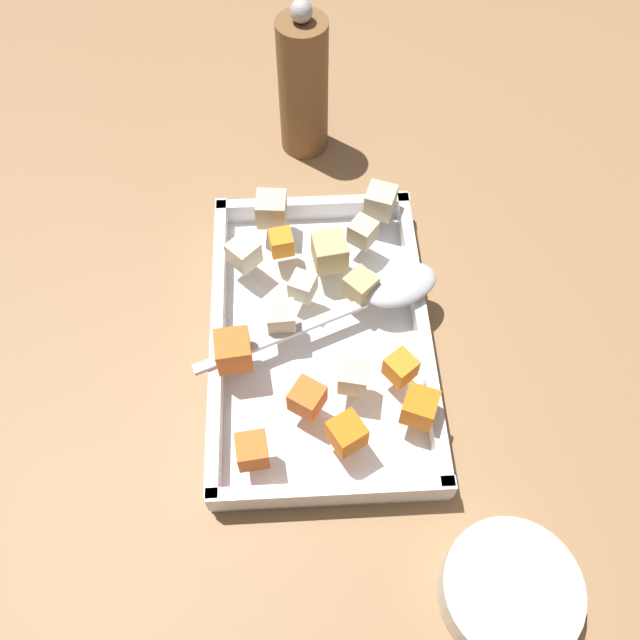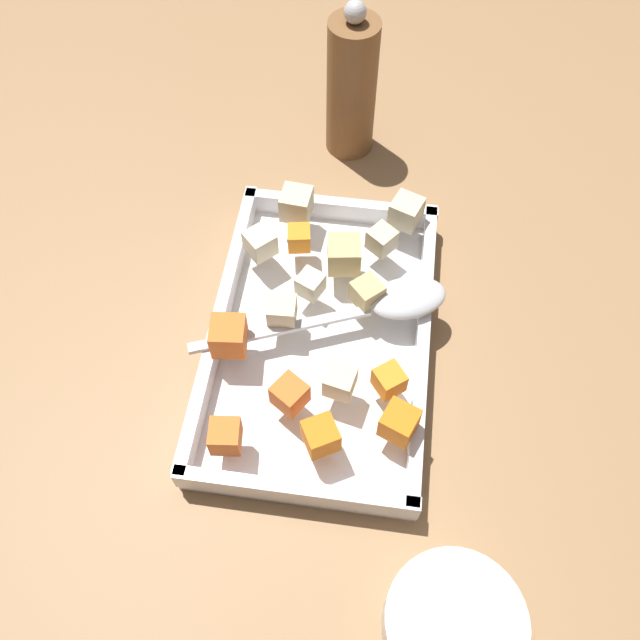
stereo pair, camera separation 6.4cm
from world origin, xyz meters
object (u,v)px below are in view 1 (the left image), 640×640
object	(u,v)px
baking_dish	(320,340)
serving_spoon	(388,290)
pepper_mill	(303,86)
small_prep_bowl	(509,592)

from	to	relation	value
baking_dish	serving_spoon	distance (m)	0.08
serving_spoon	pepper_mill	bearing A→B (deg)	-96.49
pepper_mill	small_prep_bowl	xyz separation A→B (m)	(-0.54, -0.14, -0.07)
pepper_mill	small_prep_bowl	distance (m)	0.57
serving_spoon	small_prep_bowl	bearing A→B (deg)	82.37
small_prep_bowl	pepper_mill	bearing A→B (deg)	14.92
serving_spoon	small_prep_bowl	xyz separation A→B (m)	(-0.28, -0.07, -0.03)
baking_dish	serving_spoon	bearing A→B (deg)	-65.21
serving_spoon	pepper_mill	xyz separation A→B (m)	(0.26, 0.07, 0.04)
pepper_mill	baking_dish	bearing A→B (deg)	-179.25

